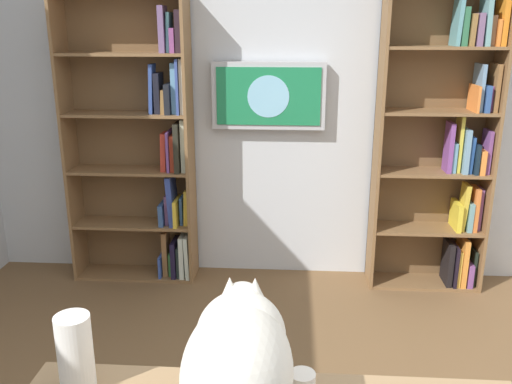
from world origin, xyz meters
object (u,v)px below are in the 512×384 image
Objects in this scene: bookshelf_left at (447,145)px; wall_mounted_tv at (269,96)px; paper_towel_roll at (75,352)px; cat at (238,360)px; bookshelf_right at (145,149)px.

bookshelf_left is 2.66× the size of wall_mounted_tv.
bookshelf_left is 8.62× the size of paper_towel_roll.
cat is (-0.04, 2.58, -0.41)m from wall_mounted_tv.
bookshelf_left reaches higher than paper_towel_roll.
paper_towel_roll is (-0.41, 2.39, -0.11)m from bookshelf_right.
cat is at bearing 110.30° from bookshelf_right.
bookshelf_left is at bearing -116.00° from cat.
bookshelf_right is at bearing -69.70° from cat.
wall_mounted_tv is 3.23× the size of paper_towel_roll.
cat is (-0.92, 2.50, -0.04)m from bookshelf_right.
wall_mounted_tv is (1.25, -0.08, 0.32)m from bookshelf_left.
paper_towel_roll is at bearing -11.91° from cat.
wall_mounted_tv is 2.57m from paper_towel_roll.
paper_towel_roll is (0.52, -0.11, -0.07)m from cat.
cat is 0.54m from paper_towel_roll.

